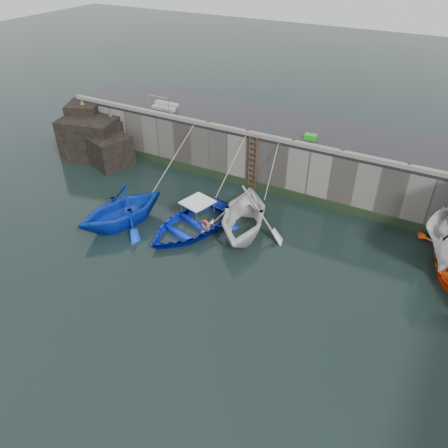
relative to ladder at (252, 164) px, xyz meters
The scene contains 20 objects.
ground 10.24m from the ladder, 78.60° to the right, with size 120.00×120.00×0.00m, color black.
quay_back 3.27m from the ladder, 52.28° to the left, with size 30.00×5.00×3.00m, color slate.
road_back 3.59m from the ladder, 52.28° to the left, with size 30.00×5.00×0.16m, color black.
kerb_back 2.62m from the ladder, ahead, with size 30.00×0.30×0.20m, color slate.
algae_back 2.41m from the ladder, ahead, with size 30.00×0.08×0.50m, color black.
rock_outcrop 10.95m from the ladder, behind, with size 5.85×4.24×3.41m.
ladder is the anchor object (origin of this frame).
boat_near_white 7.81m from the ladder, 122.94° to the right, with size 4.07×4.72×2.48m, color #0D35C3.
boat_near_white_rope 4.85m from the ladder, 155.26° to the right, with size 0.04×4.77×3.10m, color tan, non-canonical shape.
boat_near_blue 5.45m from the ladder, 99.65° to the right, with size 3.70×5.19×1.07m, color #0E27D3.
boat_near_blue_rope 2.22m from the ladder, 124.39° to the right, with size 0.04×3.77×3.10m, color tan, non-canonical shape.
boat_near_blacktrim 4.64m from the ladder, 69.47° to the right, with size 4.40×5.10×2.69m, color silver.
boat_near_blacktrim_rope 2.33m from the ladder, 26.12° to the right, with size 0.04×3.09×3.10m, color tan, non-canonical shape.
fish_crate 3.49m from the ladder, 24.20° to the left, with size 0.62×0.43×0.28m, color #22991B.
railing 7.10m from the ladder, 168.83° to the left, with size 1.60×1.05×1.00m.
bollard_a 3.47m from the ladder, behind, with size 0.18×0.18×0.28m, color #3F1E0F.
bollard_b 1.81m from the ladder, 146.14° to the left, with size 0.18×0.18×0.28m, color #3F1E0F.
bollard_c 2.81m from the ladder, ahead, with size 0.18×0.18×0.28m, color #3F1E0F.
bollard_d 5.11m from the ladder, ahead, with size 0.18×0.18×0.28m, color #3F1E0F.
bollard_e 8.19m from the ladder, ahead, with size 0.18×0.18×0.28m, color #3F1E0F.
Camera 1 is at (7.24, -10.18, 12.67)m, focal length 35.00 mm.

